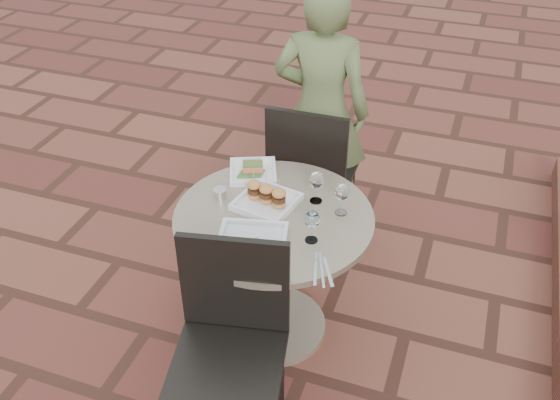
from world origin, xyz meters
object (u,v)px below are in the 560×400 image
(plate_salmon, at_px, (253,171))
(chair_far, at_px, (310,166))
(chair_near, at_px, (231,330))
(diner, at_px, (321,111))
(cafe_table, at_px, (274,257))
(plate_tuna, at_px, (251,243))
(plate_sliders, at_px, (266,198))

(plate_salmon, bearing_deg, chair_far, 68.64)
(chair_near, distance_m, diner, 1.51)
(chair_near, distance_m, plate_salmon, 0.87)
(cafe_table, xyz_separation_m, plate_salmon, (-0.21, 0.28, 0.26))
(chair_far, relative_size, plate_salmon, 3.18)
(plate_salmon, xyz_separation_m, plate_tuna, (0.19, -0.51, 0.00))
(chair_near, bearing_deg, plate_tuna, 83.51)
(cafe_table, relative_size, chair_far, 0.97)
(plate_salmon, distance_m, plate_tuna, 0.55)
(plate_sliders, bearing_deg, plate_tuna, -81.68)
(chair_near, relative_size, plate_tuna, 2.69)
(cafe_table, relative_size, chair_near, 0.97)
(diner, bearing_deg, chair_far, 91.41)
(diner, bearing_deg, plate_tuna, 88.90)
(chair_near, xyz_separation_m, plate_tuna, (-0.03, 0.30, 0.20))
(chair_far, distance_m, chair_near, 1.25)
(diner, relative_size, plate_sliders, 5.13)
(plate_tuna, bearing_deg, diner, 92.31)
(diner, xyz_separation_m, plate_tuna, (0.05, -1.19, -0.01))
(plate_salmon, distance_m, plate_sliders, 0.26)
(cafe_table, height_order, plate_tuna, plate_tuna)
(diner, bearing_deg, chair_near, 89.49)
(plate_sliders, bearing_deg, cafe_table, -48.11)
(cafe_table, height_order, chair_far, chair_far)
(plate_sliders, bearing_deg, plate_salmon, 125.26)
(cafe_table, relative_size, plate_sliders, 3.05)
(cafe_table, bearing_deg, chair_near, -88.51)
(plate_salmon, height_order, plate_sliders, plate_sliders)
(diner, bearing_deg, plate_salmon, 74.40)
(chair_far, distance_m, diner, 0.33)
(chair_near, height_order, plate_sliders, chair_near)
(plate_salmon, xyz_separation_m, plate_sliders, (0.15, -0.21, 0.02))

